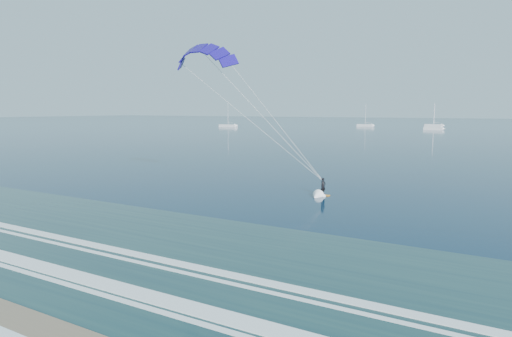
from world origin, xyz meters
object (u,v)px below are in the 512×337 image
object	(u,v)px
sailboat_0	(228,126)
sailboat_2	(434,125)
sailboat_1	(365,125)
sailboat_3	(433,128)
kitesurfer_rig	(261,115)

from	to	relation	value
sailboat_0	sailboat_2	size ratio (longest dim) A/B	1.09
sailboat_1	sailboat_3	xyz separation A→B (m)	(34.09, -21.06, -0.00)
sailboat_0	sailboat_1	bearing A→B (deg)	33.97
sailboat_3	sailboat_1	bearing A→B (deg)	148.30
sailboat_0	sailboat_2	distance (m)	97.66
sailboat_2	sailboat_3	size ratio (longest dim) A/B	1.08
sailboat_0	sailboat_3	size ratio (longest dim) A/B	1.18
sailboat_2	sailboat_3	xyz separation A→B (m)	(5.76, -36.96, -0.00)
sailboat_1	sailboat_3	bearing A→B (deg)	-31.70
sailboat_2	sailboat_3	distance (m)	37.41
sailboat_0	sailboat_1	size ratio (longest dim) A/B	1.13
sailboat_1	sailboat_0	bearing A→B (deg)	-146.03
kitesurfer_rig	sailboat_0	distance (m)	171.47
kitesurfer_rig	sailboat_3	xyz separation A→B (m)	(-9.71, 155.99, -7.04)
sailboat_1	sailboat_2	xyz separation A→B (m)	(28.33, 15.91, 0.00)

